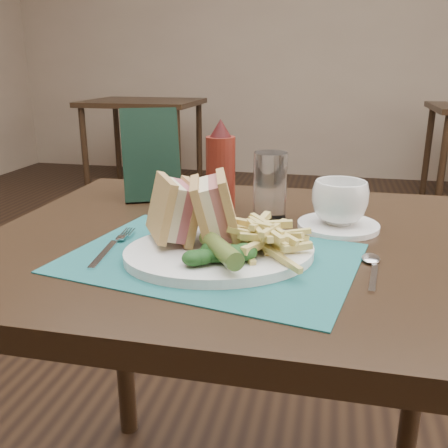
# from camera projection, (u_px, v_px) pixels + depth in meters

# --- Properties ---
(floor) EXTENTS (7.00, 7.00, 0.00)m
(floor) POSITION_uv_depth(u_px,v_px,m) (267.00, 407.00, 1.58)
(floor) COLOR black
(floor) RESTS_ON ground
(wall_back) EXTENTS (6.00, 0.00, 6.00)m
(wall_back) POSITION_uv_depth(u_px,v_px,m) (316.00, 175.00, 4.83)
(wall_back) COLOR gray
(wall_back) RESTS_ON ground
(table_main) EXTENTS (0.90, 0.75, 0.75)m
(table_main) POSITION_uv_depth(u_px,v_px,m) (238.00, 411.00, 1.00)
(table_main) COLOR black
(table_main) RESTS_ON ground
(table_bg_left) EXTENTS (0.90, 0.75, 0.75)m
(table_bg_left) POSITION_uv_depth(u_px,v_px,m) (145.00, 146.00, 4.20)
(table_bg_left) COLOR black
(table_bg_left) RESTS_ON ground
(placemat) EXTENTS (0.49, 0.39, 0.00)m
(placemat) POSITION_uv_depth(u_px,v_px,m) (212.00, 258.00, 0.78)
(placemat) COLOR #1C5B5A
(placemat) RESTS_ON table_main
(plate) EXTENTS (0.37, 0.34, 0.01)m
(plate) POSITION_uv_depth(u_px,v_px,m) (220.00, 252.00, 0.78)
(plate) COLOR white
(plate) RESTS_ON placemat
(sandwich_half_a) EXTENTS (0.12, 0.13, 0.11)m
(sandwich_half_a) POSITION_uv_depth(u_px,v_px,m) (161.00, 210.00, 0.79)
(sandwich_half_a) COLOR tan
(sandwich_half_a) RESTS_ON plate
(sandwich_half_b) EXTENTS (0.10, 0.13, 0.11)m
(sandwich_half_b) POSITION_uv_depth(u_px,v_px,m) (202.00, 209.00, 0.79)
(sandwich_half_b) COLOR tan
(sandwich_half_b) RESTS_ON plate
(kale_garnish) EXTENTS (0.11, 0.08, 0.03)m
(kale_garnish) POSITION_uv_depth(u_px,v_px,m) (219.00, 254.00, 0.72)
(kale_garnish) COLOR #133513
(kale_garnish) RESTS_ON plate
(pickle_spear) EXTENTS (0.09, 0.12, 0.03)m
(pickle_spear) POSITION_uv_depth(u_px,v_px,m) (220.00, 249.00, 0.72)
(pickle_spear) COLOR #495F24
(pickle_spear) RESTS_ON plate
(fries_pile) EXTENTS (0.18, 0.20, 0.06)m
(fries_pile) POSITION_uv_depth(u_px,v_px,m) (262.00, 231.00, 0.77)
(fries_pile) COLOR #D2C069
(fries_pile) RESTS_ON plate
(fork) EXTENTS (0.06, 0.17, 0.01)m
(fork) POSITION_uv_depth(u_px,v_px,m) (111.00, 245.00, 0.82)
(fork) COLOR silver
(fork) RESTS_ON placemat
(spoon) EXTENTS (0.05, 0.15, 0.01)m
(spoon) POSITION_uv_depth(u_px,v_px,m) (373.00, 269.00, 0.73)
(spoon) COLOR silver
(spoon) RESTS_ON table_main
(saucer) EXTENTS (0.17, 0.17, 0.01)m
(saucer) POSITION_uv_depth(u_px,v_px,m) (338.00, 226.00, 0.93)
(saucer) COLOR white
(saucer) RESTS_ON table_main
(coffee_cup) EXTENTS (0.14, 0.14, 0.08)m
(coffee_cup) POSITION_uv_depth(u_px,v_px,m) (340.00, 202.00, 0.91)
(coffee_cup) COLOR white
(coffee_cup) RESTS_ON saucer
(drinking_glass) EXTENTS (0.07, 0.07, 0.13)m
(drinking_glass) POSITION_uv_depth(u_px,v_px,m) (270.00, 186.00, 0.97)
(drinking_glass) COLOR white
(drinking_glass) RESTS_ON table_main
(ketchup_bottle) EXTENTS (0.08, 0.08, 0.19)m
(ketchup_bottle) POSITION_uv_depth(u_px,v_px,m) (221.00, 164.00, 1.03)
(ketchup_bottle) COLOR #611A10
(ketchup_bottle) RESTS_ON table_main
(check_presenter) EXTENTS (0.15, 0.12, 0.20)m
(check_presenter) POSITION_uv_depth(u_px,v_px,m) (151.00, 155.00, 1.10)
(check_presenter) COLOR black
(check_presenter) RESTS_ON table_main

